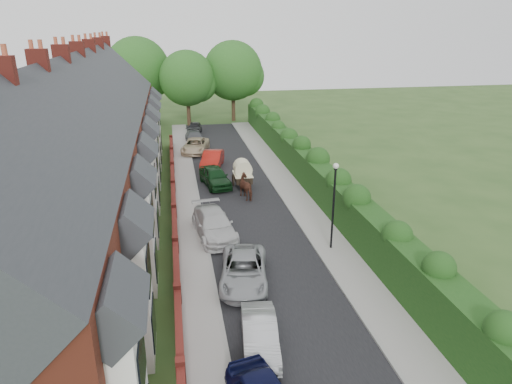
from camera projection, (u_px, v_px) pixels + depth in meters
ground at (291, 293)px, 21.90m from camera, size 140.00×140.00×0.00m
road at (244, 208)px, 31.96m from camera, size 6.00×58.00×0.02m
pavement_hedge_side at (301, 204)px, 32.65m from camera, size 2.20×58.00×0.12m
pavement_house_side at (189, 212)px, 31.29m from camera, size 1.70×58.00×0.12m
kerb_hedge_side at (287, 205)px, 32.47m from camera, size 0.18×58.00×0.13m
kerb_house_side at (201, 211)px, 31.43m from camera, size 0.18×58.00×0.13m
hedge at (326, 182)px, 32.42m from camera, size 2.10×58.00×2.85m
terrace_row at (78, 159)px, 27.72m from camera, size 9.05×40.50×11.50m
garden_wall_row at (174, 213)px, 30.06m from camera, size 0.35×40.35×1.10m
lamppost at (334, 196)px, 25.03m from camera, size 0.32×0.32×5.16m
tree_far_left at (190, 80)px, 56.45m from camera, size 7.14×6.80×9.29m
tree_far_right at (236, 72)px, 59.12m from camera, size 7.98×7.60×10.31m
tree_far_back at (141, 71)px, 57.90m from camera, size 8.40×8.00×10.82m
car_silver_a at (260, 335)px, 17.97m from camera, size 1.77×4.02×1.28m
car_silver_b at (244, 270)px, 22.61m from camera, size 3.10×5.26×1.37m
car_white at (214, 224)px, 27.59m from camera, size 2.73×5.43×1.51m
car_green at (215, 177)px, 36.24m from camera, size 2.60×4.75×1.53m
car_red at (212, 160)px, 40.78m from camera, size 2.66×4.85×1.52m
car_beige at (195, 146)px, 45.73m from camera, size 3.38×5.36×1.38m
car_grey at (194, 138)px, 49.12m from camera, size 1.98×4.64×1.33m
car_black at (195, 128)px, 53.52m from camera, size 2.07×4.09×1.34m
horse at (247, 187)px, 33.63m from camera, size 1.56×2.28×1.76m
horse_cart at (243, 172)px, 35.56m from camera, size 1.44×3.19×2.30m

